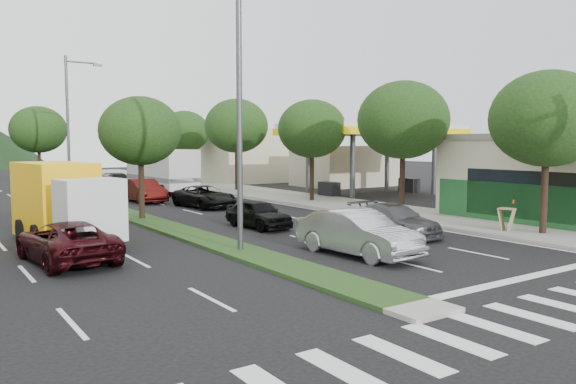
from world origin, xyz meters
TOP-DOWN VIEW (x-y plane):
  - ground at (0.00, 0.00)m, footprint 160.00×160.00m
  - sidewalk_right at (12.50, 25.00)m, footprint 5.00×90.00m
  - median at (0.00, 28.00)m, footprint 1.60×56.00m
  - crosswalk at (0.00, -2.00)m, footprint 19.00×2.20m
  - storefront_right at (18.00, 6.00)m, footprint 9.00×10.00m
  - gas_canopy at (19.00, 22.00)m, footprint 12.20×8.20m
  - bldg_right_far at (19.50, 44.00)m, footprint 10.00×16.00m
  - tree_r_a at (12.00, 4.00)m, footprint 4.60×4.60m
  - tree_r_b at (12.00, 12.00)m, footprint 4.80×4.80m
  - tree_r_c at (12.00, 20.00)m, footprint 4.40×4.40m
  - tree_r_d at (12.00, 30.00)m, footprint 5.00×5.00m
  - tree_r_e at (12.00, 40.00)m, footprint 4.60×4.60m
  - tree_med_near at (0.00, 18.00)m, footprint 4.00×4.00m
  - tree_med_far at (0.00, 44.00)m, footprint 4.80×4.80m
  - streetlight_near at (0.21, 8.00)m, footprint 2.60×0.25m
  - streetlight_mid at (0.21, 33.00)m, footprint 2.60×0.25m
  - sedan_silver at (3.08, 5.31)m, footprint 2.02×4.87m
  - suv_maroon at (-5.42, 9.77)m, footprint 2.64×5.00m
  - car_queue_a at (3.51, 12.61)m, footprint 1.69×3.88m
  - car_queue_b at (7.12, 7.61)m, footprint 2.02×4.56m
  - car_queue_c at (3.04, 26.30)m, footprint 1.74×4.65m
  - car_queue_d at (5.00, 21.30)m, footprint 2.63×4.90m
  - car_queue_e at (5.57, 31.30)m, footprint 1.61×3.90m
  - car_queue_f at (4.99, 37.72)m, footprint 2.31×4.68m
  - box_truck at (-4.72, 13.50)m, footprint 3.04×6.47m
  - motorhome at (6.65, 32.37)m, footprint 2.89×8.80m
  - a_frame_sign at (11.30, 5.22)m, footprint 0.78×0.83m

SIDE VIEW (x-z plane):
  - ground at x=0.00m, z-range 0.00..0.00m
  - crosswalk at x=0.00m, z-range 0.00..0.01m
  - median at x=0.00m, z-range 0.00..0.12m
  - sidewalk_right at x=12.50m, z-range 0.00..0.15m
  - car_queue_b at x=7.12m, z-range 0.00..1.30m
  - car_queue_a at x=3.51m, z-range 0.00..1.30m
  - car_queue_d at x=5.00m, z-range 0.00..1.31m
  - car_queue_f at x=4.99m, z-range 0.00..1.31m
  - car_queue_e at x=5.57m, z-range 0.00..1.32m
  - suv_maroon at x=-5.42m, z-range 0.00..1.34m
  - a_frame_sign at x=11.30m, z-range 0.08..1.38m
  - car_queue_c at x=3.04m, z-range 0.00..1.52m
  - sedan_silver at x=3.08m, z-range 0.00..1.57m
  - box_truck at x=-4.72m, z-range -0.08..3.00m
  - motorhome at x=6.65m, z-range 0.11..3.47m
  - storefront_right at x=18.00m, z-range 0.00..4.00m
  - bldg_right_far at x=19.50m, z-range 0.00..5.20m
  - tree_med_near at x=0.00m, z-range 1.42..7.44m
  - gas_canopy at x=19.00m, z-range 2.02..7.27m
  - tree_r_c at x=12.00m, z-range 1.51..7.99m
  - tree_r_a at x=12.00m, z-range 1.50..8.14m
  - tree_r_e at x=12.00m, z-range 1.54..8.25m
  - tree_med_far at x=0.00m, z-range 1.54..8.47m
  - tree_r_b at x=12.00m, z-range 1.57..8.50m
  - tree_r_d at x=12.00m, z-range 1.60..8.76m
  - streetlight_near at x=0.21m, z-range 0.58..10.58m
  - streetlight_mid at x=0.21m, z-range 0.58..10.58m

